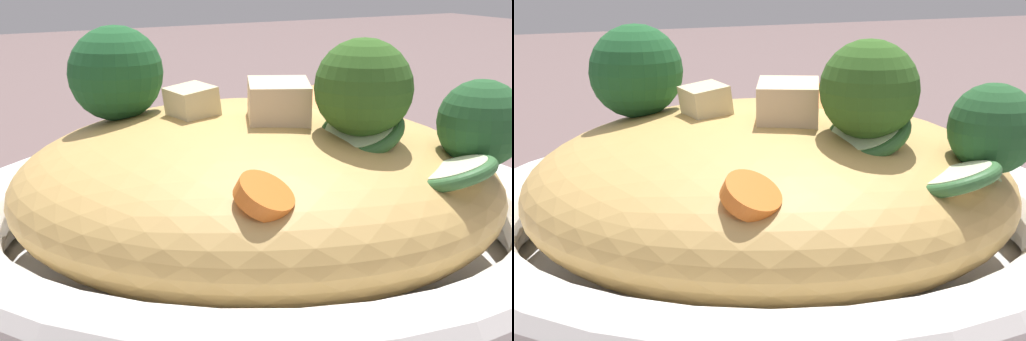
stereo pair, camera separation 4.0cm
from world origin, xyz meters
TOP-DOWN VIEW (x-y plane):
  - ground_plane at (0.00, 0.00)m, footprint 3.00×3.00m
  - serving_bowl at (0.00, 0.00)m, footprint 0.33×0.33m
  - noodle_heap at (-0.00, -0.00)m, footprint 0.25×0.25m
  - broccoli_florets at (0.00, -0.02)m, footprint 0.20×0.19m
  - carrot_coins at (0.04, 0.00)m, footprint 0.14×0.16m
  - zucchini_slices at (0.04, -0.07)m, footprint 0.08×0.09m
  - chicken_chunks at (-0.01, -0.01)m, footprint 0.07×0.07m
  - chopsticks_pair at (0.18, 0.29)m, footprint 0.21×0.09m

SIDE VIEW (x-z plane):
  - ground_plane at x=0.00m, z-range 0.00..0.00m
  - chopsticks_pair at x=0.18m, z-range 0.00..0.01m
  - serving_bowl at x=0.00m, z-range 0.00..0.06m
  - noodle_heap at x=0.00m, z-range 0.02..0.10m
  - zucchini_slices at x=0.04m, z-range 0.08..0.11m
  - carrot_coins at x=0.04m, z-range 0.08..0.12m
  - chicken_chunks at x=-0.01m, z-range 0.09..0.12m
  - broccoli_florets at x=0.00m, z-range 0.08..0.15m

